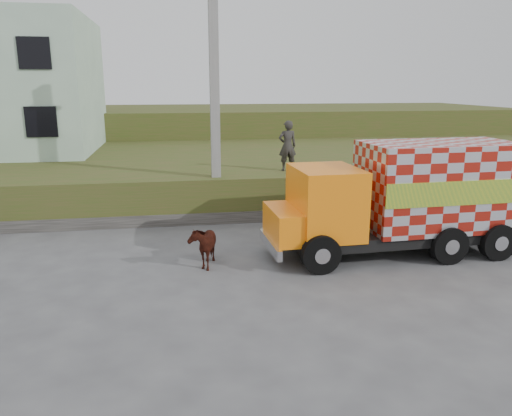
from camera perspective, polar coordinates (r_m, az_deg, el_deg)
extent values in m
plane|color=#474749|center=(13.08, 1.71, -6.39)|extent=(120.00, 120.00, 0.00)
cube|color=#384E1A|center=(22.48, -3.18, 4.24)|extent=(40.00, 12.00, 1.50)
cube|color=#384E1A|center=(34.24, -5.42, 8.83)|extent=(40.00, 12.00, 3.00)
cube|color=#595651|center=(16.80, -7.76, -1.15)|extent=(16.00, 0.50, 0.40)
cube|color=gray|center=(16.69, -4.74, 12.05)|extent=(0.30, 0.30, 8.00)
cube|color=black|center=(14.26, 15.97, -2.73)|extent=(6.15, 2.20, 0.31)
cube|color=orange|center=(13.17, 7.94, 0.74)|extent=(1.69, 2.12, 1.79)
cube|color=orange|center=(13.00, 3.58, -1.77)|extent=(0.97, 1.91, 0.80)
cube|color=silver|center=(14.49, 20.09, 2.49)|extent=(4.19, 2.30, 2.32)
cube|color=yellow|center=(13.59, 22.46, 1.56)|extent=(4.11, 0.20, 0.63)
cube|color=yellow|center=(15.41, 17.99, 3.31)|extent=(4.11, 0.20, 0.63)
cube|color=silver|center=(13.05, 1.64, -4.15)|extent=(0.21, 2.06, 0.27)
cylinder|color=black|center=(12.39, 7.39, -5.27)|extent=(0.99, 0.35, 0.98)
cylinder|color=black|center=(14.25, 4.73, -2.61)|extent=(0.99, 0.35, 0.98)
cylinder|color=black|center=(13.88, 21.17, -4.00)|extent=(0.99, 0.35, 0.98)
cylinder|color=black|center=(15.57, 17.15, -1.77)|extent=(0.99, 0.35, 0.98)
cylinder|color=black|center=(14.69, 25.89, -3.50)|extent=(0.99, 0.35, 0.98)
cylinder|color=black|center=(16.30, 21.57, -1.44)|extent=(0.99, 0.35, 0.98)
imported|color=black|center=(12.89, -6.05, -4.14)|extent=(0.85, 1.41, 1.11)
imported|color=#2A2725|center=(18.02, 3.61, 7.11)|extent=(0.68, 0.47, 1.80)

